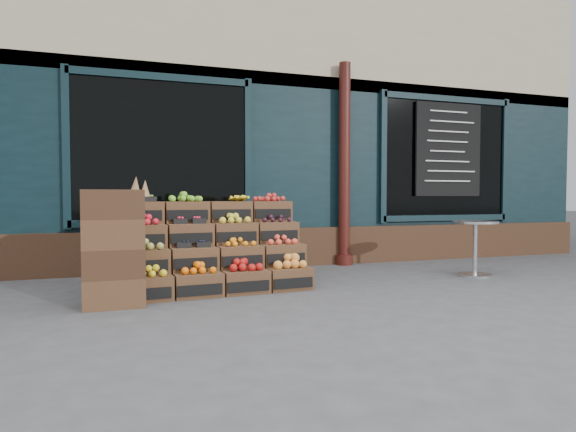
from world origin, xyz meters
name	(u,v)px	position (x,y,z in m)	size (l,w,h in m)	color
ground	(325,294)	(0.00, 0.00, 0.00)	(60.00, 60.00, 0.00)	#414143
shop_facade	(230,135)	(0.00, 5.11, 2.40)	(12.00, 6.24, 4.80)	black
crate_display	(212,254)	(-1.13, 0.77, 0.41)	(2.18, 1.17, 1.33)	#50341F
spare_crates	(114,248)	(-2.21, 0.11, 0.58)	(0.58, 0.41, 1.16)	#50341F
bistro_table	(475,242)	(2.42, 0.46, 0.47)	(0.60, 0.60, 0.76)	#B7B9BE
shopkeeper	(139,202)	(-1.91, 2.74, 1.00)	(0.73, 0.48, 2.01)	#1B612D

